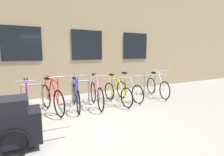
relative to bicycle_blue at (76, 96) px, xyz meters
The scene contains 11 objects.
ground_plane 1.49m from the bicycle_blue, 96.65° to the right, with size 42.00×42.00×0.00m, color gray.
storefront_building 4.88m from the bicycle_blue, 92.21° to the left, with size 28.00×5.14×5.28m.
bike_rack 0.57m from the bicycle_blue, 57.08° to the left, with size 6.63×0.05×0.78m.
bicycle_blue is the anchor object (origin of this frame).
bicycle_white 3.31m from the bicycle_blue, ahead, with size 0.49×1.68×1.08m.
bicycle_purple 1.36m from the bicycle_blue, behind, with size 0.44×1.62×1.06m.
bicycle_yellow 1.40m from the bicycle_blue, ahead, with size 0.44×1.72×0.99m.
bicycle_silver 1.97m from the bicycle_blue, ahead, with size 0.44×1.61×1.01m.
bicycle_pink 0.65m from the bicycle_blue, ahead, with size 0.45×1.71×1.06m.
bicycle_red 0.71m from the bicycle_blue, behind, with size 0.51×1.74×1.10m.
bike_trailer 2.44m from the bicycle_blue, 132.76° to the right, with size 1.46×0.72×0.95m.
Camera 1 is at (-1.30, -3.76, 1.69)m, focal length 28.10 mm.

